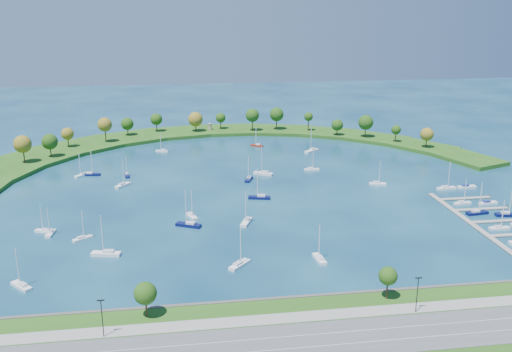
{
  "coord_description": "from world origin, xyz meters",
  "views": [
    {
      "loc": [
        -30.64,
        -239.66,
        79.46
      ],
      "look_at": [
        5.0,
        5.0,
        4.0
      ],
      "focal_mm": 39.76,
      "sensor_mm": 36.0,
      "label": 1
    }
  ],
  "objects": [
    {
      "name": "ground",
      "position": [
        0.0,
        0.0,
        0.0
      ],
      "size": [
        700.0,
        700.0,
        0.0
      ],
      "primitive_type": "plane",
      "color": "#082D48",
      "rests_on": "ground"
    },
    {
      "name": "south_shoreline",
      "position": [
        0.03,
        -122.88,
        1.0
      ],
      "size": [
        420.0,
        43.1,
        11.6
      ],
      "color": "#254F15",
      "rests_on": "ground"
    },
    {
      "name": "breakwater",
      "position": [
        -46.33,
        48.72,
        0.99
      ],
      "size": [
        286.74,
        247.64,
        2.0
      ],
      "color": "#254F15",
      "rests_on": "ground"
    },
    {
      "name": "breakwater_trees",
      "position": [
        -21.76,
        84.51,
        10.79
      ],
      "size": [
        240.61,
        90.59,
        15.42
      ],
      "color": "#382314",
      "rests_on": "breakwater"
    },
    {
      "name": "harbor_tower",
      "position": [
        -8.48,
        116.13,
        4.09
      ],
      "size": [
        2.6,
        2.6,
        4.08
      ],
      "color": "gray",
      "rests_on": "breakwater"
    },
    {
      "name": "dock_system",
      "position": [
        85.3,
        -61.0,
        0.35
      ],
      "size": [
        24.28,
        82.0,
        1.6
      ],
      "color": "gray",
      "rests_on": "ground"
    },
    {
      "name": "moored_boat_0",
      "position": [
        -12.4,
        -78.16,
        0.93
      ],
      "size": [
        7.77,
        8.02,
        12.83
      ],
      "rotation": [
        0.0,
        0.0,
        0.81
      ],
      "color": "white",
      "rests_on": "ground"
    },
    {
      "name": "moored_boat_1",
      "position": [
        44.34,
        59.07,
        0.98
      ],
      "size": [
        9.4,
        8.22,
        14.41
      ],
      "rotation": [
        0.0,
        0.0,
        3.81
      ],
      "color": "white",
      "rests_on": "ground"
    },
    {
      "name": "moored_boat_2",
      "position": [
        -71.65,
        30.19,
        0.92
      ],
      "size": [
        8.62,
        3.36,
        12.35
      ],
      "rotation": [
        0.0,
        0.0,
        6.16
      ],
      "color": "#0A0F42",
      "rests_on": "ground"
    },
    {
      "name": "moored_boat_3",
      "position": [
        -54.42,
        26.5,
        0.86
      ],
      "size": [
        2.89,
        7.25,
        10.36
      ],
      "rotation": [
        0.0,
        0.0,
        4.85
      ],
      "color": "#0A0F42",
      "rests_on": "ground"
    },
    {
      "name": "moored_boat_4",
      "position": [
        -5.55,
        -42.14,
        0.93
      ],
      "size": [
        5.69,
        9.07,
        12.95
      ],
      "rotation": [
        0.0,
        0.0,
        4.31
      ],
      "color": "white",
      "rests_on": "ground"
    },
    {
      "name": "moored_boat_5",
      "position": [
        -55.19,
        10.74,
        0.92
      ],
      "size": [
        7.14,
        8.03,
        12.39
      ],
      "rotation": [
        0.0,
        0.0,
        0.89
      ],
      "color": "white",
      "rests_on": "ground"
    },
    {
      "name": "moored_boat_6",
      "position": [
        -76.95,
        -82.9,
        0.91
      ],
      "size": [
        7.33,
        7.61,
        12.14
      ],
      "rotation": [
        0.0,
        0.0,
        2.32
      ],
      "color": "white",
      "rests_on": "ground"
    },
    {
      "name": "moored_boat_7",
      "position": [
        -25.74,
        -32.84,
        0.88
      ],
      "size": [
        4.71,
        7.87,
        11.19
      ],
      "rotation": [
        0.0,
        0.0,
        5.08
      ],
      "color": "white",
      "rests_on": "ground"
    },
    {
      "name": "moored_boat_8",
      "position": [
        13.69,
        -77.56,
        0.91
      ],
      "size": [
        3.12,
        8.36,
        12.0
      ],
      "rotation": [
        0.0,
        0.0,
        1.67
      ],
      "color": "white",
      "rests_on": "ground"
    },
    {
      "name": "moored_boat_9",
      "position": [
        3.56,
        -15.15,
        0.96
      ],
      "size": [
        9.6,
        4.56,
        13.61
      ],
      "rotation": [
        0.0,
        0.0,
        2.92
      ],
      "color": "#0A0F42",
      "rests_on": "ground"
    },
    {
      "name": "moored_boat_10",
      "position": [
        59.93,
        -3.69,
        0.88
      ],
      "size": [
        7.89,
        3.68,
        11.18
      ],
      "rotation": [
        0.0,
        0.0,
        -0.21
      ],
      "color": "white",
      "rests_on": "ground"
    },
    {
      "name": "moored_boat_11",
      "position": [
        -75.85,
        29.54,
        0.89
      ],
      "size": [
        6.9,
        7.04,
        11.32
      ],
      "rotation": [
        0.0,
        0.0,
        3.95
      ],
      "color": "white",
      "rests_on": "ground"
    },
    {
      "name": "moored_boat_12",
      "position": [
        -64.46,
        -49.35,
        0.87
      ],
      "size": [
        6.96,
        5.74,
        10.46
      ],
      "rotation": [
        0.0,
        0.0,
        0.62
      ],
      "color": "white",
      "rests_on": "ground"
    },
    {
      "name": "moored_boat_13",
      "position": [
        15.99,
        76.39,
        0.87
      ],
      "size": [
        7.26,
        5.42,
        10.64
      ],
      "rotation": [
        0.0,
        0.0,
        2.61
      ],
      "color": "#99200D",
      "rests_on": "ground"
    },
    {
      "name": "moored_boat_14",
      "position": [
        10.75,
        19.54,
        0.97
      ],
      "size": [
        9.52,
        7.04,
        13.91
      ],
      "rotation": [
        0.0,
        0.0,
        2.62
      ],
      "color": "white",
      "rests_on": "ground"
    },
    {
      "name": "moored_boat_15",
      "position": [
        -79.04,
        -40.34,
        0.87
      ],
      "size": [
        7.38,
        4.75,
        10.56
      ],
      "rotation": [
        0.0,
        0.0,
        2.72
      ],
      "color": "white",
      "rests_on": "ground"
    },
    {
      "name": "moored_boat_16",
      "position": [
        2.59,
        11.61,
        0.9
      ],
      "size": [
        4.99,
        8.24,
        11.73
      ],
      "rotation": [
        0.0,
        0.0,
        4.34
      ],
      "color": "#0A0F42",
      "rests_on": "ground"
    },
    {
      "name": "moored_boat_17",
      "position": [
        35.56,
        23.25,
        0.88
      ],
      "size": [
        7.47,
        2.12,
        10.97
      ],
      "rotation": [
        0.0,
        0.0,
        6.29
      ],
      "color": "white",
      "rests_on": "ground"
    },
    {
      "name": "moored_boat_18",
      "position": [
        -54.8,
        -63.73,
        0.97
      ],
      "size": [
        9.91,
        4.62,
        14.05
      ],
      "rotation": [
        0.0,
        0.0,
        2.93
      ],
      "color": "white",
      "rests_on": "ground"
    },
    {
      "name": "moored_boat_19",
      "position": [
        -76.51,
        -42.74,
        0.86
      ],
      "size": [
        2.71,
        7.26,
        10.42
      ],
      "rotation": [
        0.0,
        0.0,
        4.61
      ],
      "color": "white",
      "rests_on": "ground"
    },
    {
      "name": "moored_boat_20",
      "position": [
        -38.37,
        71.2,
        0.87
      ],
      "size": [
        7.42,
        4.57,
        10.57
      ],
      "rotation": [
        0.0,
        0.0,
        2.76
      ],
      "color": "white",
      "rests_on": "ground"
    },
    {
      "name": "moored_boat_21",
      "position": [
        -27.18,
        -42.2,
        0.97
      ],
      "size": [
        9.76,
        6.62,
        14.05
      ],
      "rotation": [
        0.0,
        0.0,
        2.68
      ],
      "color": "#0A0F42",
      "rests_on": "ground"
    },
    {
      "name": "docked_boat_4",
      "position": [
        85.53,
        -61.53,
        0.88
      ],
      "size": [
        7.6,
        2.19,
        11.15
      ],
      "rotation": [
        0.0,
        0.0,
        -0.01
      ],
      "color": "white",
      "rests_on": "ground"
    },
    {
      "name": "docked_boat_6",
      "position": [
        85.51,
        -45.71,
        0.94
      ],
      "size": [
        9.14,
        3.56,
        13.08
      ],
      "rotation": [
        0.0,
        0.0,
        0.12
      ],
      "color": "#0A0F42",
      "rests_on": "ground"
    },
    {
      "name": "docked_boat_7",
      "position": [
        96.0,
        -49.27,
        0.95
      ],
      "size": [
        9.38,
        3.92,
        13.37
      ],
      "rotation": [
        0.0,
        0.0,
        -0.15
      ],
      "color": "#0A0F42",
      "rests_on": "ground"
    },
    {
      "name": "docked_boat_8",
      "position": [
        85.54,
        -33.99,
        0.87
      ],
      "size": [
        7.42,
        2.84,
        10.64
      ],
      "rotation": [
        0.0,
        0.0,
        0.11
      ],
      "color": "white",
      "rests_on": "ground"
    },
    {
      "name": "docked_boat_9",
      "position": [
        95.98,
        -35.44,
        0.6
      ],
      "size": [
        8.16,
        3.22,
        1.62
      ],
      "rotation": [
        0.0,
        0.0,
        0.13
      ],
      "color": "white",
      "rests_on": "ground"
    },
    {
      "name": "docked_boat_10",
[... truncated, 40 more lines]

